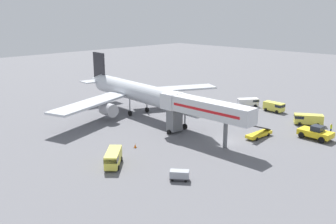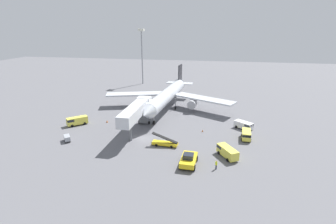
% 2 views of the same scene
% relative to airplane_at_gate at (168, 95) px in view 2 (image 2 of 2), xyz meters
% --- Properties ---
extents(ground_plane, '(300.00, 300.00, 0.00)m').
position_rel_airplane_at_gate_xyz_m(ground_plane, '(-1.29, -23.76, -4.74)').
color(ground_plane, slate).
extents(airplane_at_gate, '(42.50, 42.64, 12.08)m').
position_rel_airplane_at_gate_xyz_m(airplane_at_gate, '(0.00, 0.00, 0.00)').
color(airplane_at_gate, silver).
rests_on(airplane_at_gate, ground).
extents(jet_bridge, '(3.45, 18.32, 7.37)m').
position_rel_airplane_at_gate_xyz_m(jet_bridge, '(-4.00, -20.04, 0.79)').
color(jet_bridge, silver).
rests_on(jet_bridge, ground).
extents(pushback_tug, '(3.24, 5.74, 2.44)m').
position_rel_airplane_at_gate_xyz_m(pushback_tug, '(10.60, -34.23, -3.60)').
color(pushback_tug, yellow).
rests_on(pushback_tug, ground).
extents(belt_loader_truck, '(5.88, 2.12, 2.90)m').
position_rel_airplane_at_gate_xyz_m(belt_loader_truck, '(4.41, -26.73, -4.00)').
color(belt_loader_truck, yellow).
rests_on(belt_loader_truck, ground).
extents(service_van_far_left, '(5.00, 4.50, 1.91)m').
position_rel_airplane_at_gate_xyz_m(service_van_far_left, '(22.55, -12.90, -3.64)').
color(service_van_far_left, white).
rests_on(service_van_far_left, ground).
extents(service_van_mid_center, '(5.17, 5.04, 2.21)m').
position_rel_airplane_at_gate_xyz_m(service_van_mid_center, '(-21.54, -18.55, -3.48)').
color(service_van_mid_center, '#E5DB4C').
rests_on(service_van_mid_center, ground).
extents(service_van_rear_right, '(2.39, 4.61, 2.07)m').
position_rel_airplane_at_gate_xyz_m(service_van_rear_right, '(22.53, -19.63, -3.55)').
color(service_van_rear_right, '#E5DB4C').
rests_on(service_van_rear_right, ground).
extents(service_van_outer_left, '(4.49, 5.59, 2.09)m').
position_rel_airplane_at_gate_xyz_m(service_van_outer_left, '(17.91, -29.41, -3.54)').
color(service_van_outer_left, '#E5DB4C').
rests_on(service_van_outer_left, ground).
extents(baggage_cart_far_right, '(2.48, 2.73, 1.35)m').
position_rel_airplane_at_gate_xyz_m(baggage_cart_far_right, '(-18.38, -28.60, -3.98)').
color(baggage_cart_far_right, '#38383D').
rests_on(baggage_cart_far_right, ground).
extents(ground_crew_worker_foreground, '(0.44, 0.44, 1.81)m').
position_rel_airplane_at_gate_xyz_m(ground_crew_worker_foreground, '(15.85, -34.84, -3.78)').
color(ground_crew_worker_foreground, '#1E2333').
rests_on(ground_crew_worker_foreground, ground).
extents(safety_cone_alpha, '(0.45, 0.45, 0.69)m').
position_rel_airplane_at_gate_xyz_m(safety_cone_alpha, '(-14.40, -15.09, -4.40)').
color(safety_cone_alpha, black).
rests_on(safety_cone_alpha, ground).
extents(safety_cone_bravo, '(0.39, 0.39, 0.60)m').
position_rel_airplane_at_gate_xyz_m(safety_cone_bravo, '(12.14, -16.85, -4.44)').
color(safety_cone_bravo, black).
rests_on(safety_cone_bravo, ground).
extents(apron_light_mast, '(2.40, 2.40, 24.38)m').
position_rel_airplane_at_gate_xyz_m(apron_light_mast, '(-19.00, 36.64, 12.31)').
color(apron_light_mast, '#93969B').
rests_on(apron_light_mast, ground).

